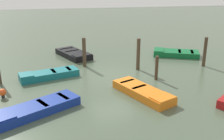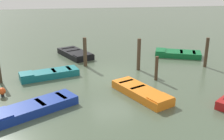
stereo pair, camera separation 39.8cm
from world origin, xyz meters
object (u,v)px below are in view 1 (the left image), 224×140
at_px(rowboat_blue, 36,109).
at_px(mooring_piling_center, 157,68).
at_px(marker_buoy, 3,93).
at_px(rowboat_green, 176,53).
at_px(rowboat_teal, 49,74).
at_px(mooring_piling_near_right, 84,52).
at_px(rowboat_black, 74,54).
at_px(rowboat_orange, 143,92).
at_px(mooring_piling_mid_right, 205,52).
at_px(mooring_piling_far_right, 138,54).

relative_size(rowboat_blue, mooring_piling_center, 2.73).
bearing_deg(marker_buoy, rowboat_green, -154.45).
height_order(rowboat_teal, mooring_piling_near_right, mooring_piling_near_right).
distance_m(rowboat_black, mooring_piling_near_right, 2.68).
distance_m(rowboat_orange, marker_buoy, 6.98).
height_order(mooring_piling_center, marker_buoy, mooring_piling_center).
bearing_deg(rowboat_orange, rowboat_teal, -151.41).
bearing_deg(mooring_piling_mid_right, rowboat_teal, 2.14).
xyz_separation_m(rowboat_black, mooring_piling_far_right, (-3.96, 3.81, 0.81)).
height_order(rowboat_green, rowboat_blue, same).
relative_size(rowboat_teal, mooring_piling_center, 2.50).
bearing_deg(mooring_piling_center, marker_buoy, 6.79).
height_order(rowboat_orange, rowboat_teal, same).
distance_m(rowboat_orange, mooring_piling_near_right, 5.91).
bearing_deg(mooring_piling_center, mooring_piling_far_right, -74.07).
bearing_deg(rowboat_blue, mooring_piling_mid_right, 172.94).
bearing_deg(mooring_piling_near_right, mooring_piling_center, 140.14).
height_order(rowboat_green, mooring_piling_far_right, mooring_piling_far_right).
bearing_deg(rowboat_black, rowboat_orange, -4.03).
height_order(rowboat_orange, rowboat_blue, same).
distance_m(rowboat_green, mooring_piling_far_right, 4.62).
bearing_deg(mooring_piling_center, rowboat_black, -51.86).
height_order(rowboat_blue, mooring_piling_center, mooring_piling_center).
xyz_separation_m(rowboat_green, mooring_piling_center, (3.19, 4.52, 0.50)).
distance_m(rowboat_teal, mooring_piling_far_right, 5.72).
height_order(rowboat_teal, rowboat_black, same).
bearing_deg(marker_buoy, mooring_piling_far_right, -159.34).
distance_m(rowboat_black, mooring_piling_mid_right, 9.44).
bearing_deg(mooring_piling_near_right, rowboat_black, -76.17).
relative_size(rowboat_green, mooring_piling_mid_right, 1.83).
bearing_deg(marker_buoy, rowboat_teal, -131.26).
distance_m(rowboat_blue, mooring_piling_mid_right, 11.65).
relative_size(mooring_piling_center, mooring_piling_near_right, 0.73).
bearing_deg(rowboat_green, mooring_piling_center, 76.48).
distance_m(rowboat_teal, rowboat_blue, 4.40).
bearing_deg(mooring_piling_near_right, rowboat_blue, 66.64).
relative_size(rowboat_teal, rowboat_black, 0.98).
bearing_deg(rowboat_black, mooring_piling_near_right, -11.78).
bearing_deg(mooring_piling_far_right, rowboat_black, -43.88).
bearing_deg(rowboat_orange, rowboat_black, 176.45).
distance_m(rowboat_orange, mooring_piling_far_right, 4.17).
relative_size(rowboat_orange, mooring_piling_near_right, 1.89).
xyz_separation_m(rowboat_green, mooring_piling_far_right, (3.74, 2.57, 0.81)).
xyz_separation_m(rowboat_green, mooring_piling_mid_right, (-0.84, 2.69, 0.78)).
bearing_deg(rowboat_blue, rowboat_orange, 158.52).
relative_size(rowboat_blue, rowboat_black, 1.08).
distance_m(rowboat_green, mooring_piling_mid_right, 2.92).
bearing_deg(rowboat_teal, marker_buoy, 31.92).
bearing_deg(mooring_piling_far_right, mooring_piling_center, 105.93).
relative_size(rowboat_orange, rowboat_black, 1.02).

